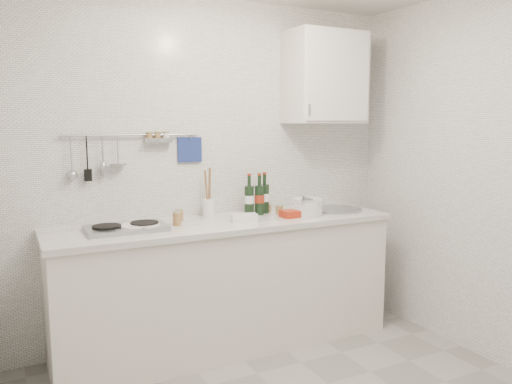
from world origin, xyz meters
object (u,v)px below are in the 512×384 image
Objects in this scene: plate_stack_sink at (306,207)px; wall_cabinet at (325,78)px; wine_bottles at (258,194)px; plate_stack_hob at (139,227)px; utensil_crock at (209,205)px.

wall_cabinet is at bearing 32.27° from plate_stack_sink.
plate_stack_sink is at bearing -27.19° from wine_bottles.
plate_stack_sink reaches higher than plate_stack_hob.
wine_bottles is 0.38m from utensil_crock.
plate_stack_hob is at bearing -170.98° from wine_bottles.
plate_stack_sink is at bearing -18.68° from utensil_crock.
wine_bottles is (0.93, 0.15, 0.14)m from plate_stack_hob.
wall_cabinet reaches higher than plate_stack_sink.
plate_stack_hob is 0.96m from wine_bottles.
wall_cabinet is at bearing 5.45° from plate_stack_hob.
utensil_crock is at bearing 175.75° from wall_cabinet.
utensil_crock is (0.56, 0.22, 0.07)m from plate_stack_hob.
wine_bottles is 0.85× the size of utensil_crock.
plate_stack_sink is 0.93× the size of wine_bottles.
wine_bottles is at bearing 152.81° from plate_stack_sink.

